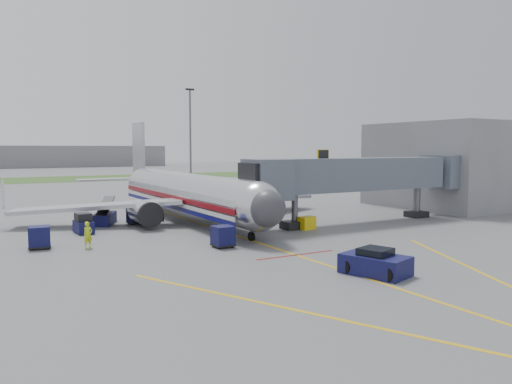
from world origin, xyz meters
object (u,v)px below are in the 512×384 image
airliner (186,193)px  ramp_worker (88,235)px  baggage_tug (83,224)px  pushback_tug (375,263)px  belt_loader (104,218)px

airliner → ramp_worker: (-11.39, -10.12, -1.71)m
airliner → baggage_tug: bearing=-161.9°
baggage_tug → ramp_worker: bearing=-98.1°
pushback_tug → baggage_tug: baggage_tug is taller
belt_loader → ramp_worker: bearing=-108.3°
airliner → baggage_tug: 11.15m
airliner → belt_loader: bearing=174.2°
baggage_tug → belt_loader: belt_loader is taller
pushback_tug → belt_loader: belt_loader is taller
airliner → baggage_tug: (-10.44, -3.41, -1.91)m
airliner → pushback_tug: bearing=-87.8°
belt_loader → ramp_worker: size_ratio=2.63×
pushback_tug → ramp_worker: size_ratio=2.17×
airliner → belt_loader: airliner is taller
airliner → ramp_worker: size_ratio=18.99×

